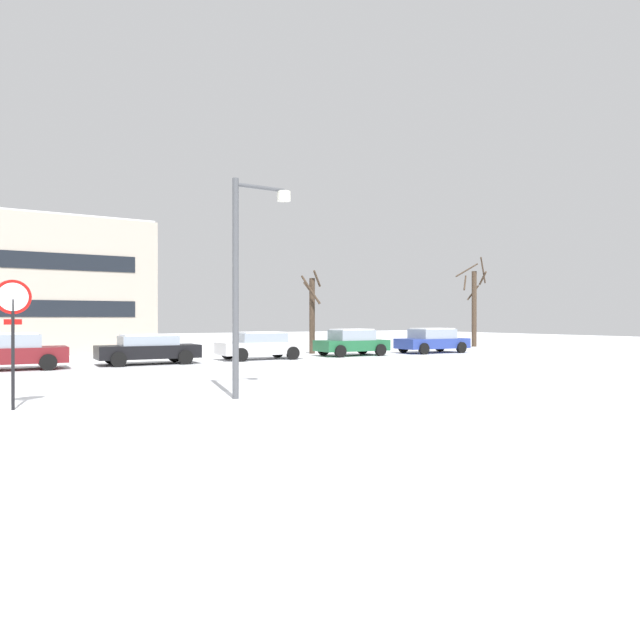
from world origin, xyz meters
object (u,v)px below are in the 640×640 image
Objects in this scene: stop_sign at (13,319)px; parked_car_maroon at (7,351)px; parked_car_black at (148,349)px; parked_car_white at (260,345)px; street_lamp at (246,265)px; parked_car_blue at (432,340)px; parked_car_green at (352,342)px.

stop_sign is 0.65× the size of parked_car_maroon.
parked_car_white reaches higher than parked_car_black.
street_lamp is 13.19m from parked_car_maroon.
parked_car_maroon is 1.01× the size of parked_car_blue.
street_lamp is at bearing -9.73° from stop_sign.
street_lamp reaches higher than stop_sign.
parked_car_black is at bearing 0.69° from parked_car_maroon.
parked_car_black is 1.11× the size of parked_car_green.
parked_car_maroon is 1.05× the size of parked_car_white.
stop_sign is 0.52× the size of street_lamp.
parked_car_maroon is 1.11× the size of parked_car_green.
street_lamp is 21.06m from parked_car_blue.
parked_car_maroon is at bearing 179.73° from parked_car_blue.
parked_car_blue is (17.16, 11.92, -2.65)m from street_lamp.
parked_car_green is (16.43, 0.23, -0.01)m from parked_car_maroon.
street_lamp is (5.18, -0.89, 1.37)m from stop_sign.
parked_car_white is at bearing 1.18° from parked_car_black.
street_lamp is 1.26× the size of parked_car_maroon.
parked_car_black is at bearing -179.17° from parked_car_green.
parked_car_green is at bearing 46.33° from street_lamp.
parked_car_black is (5.48, 0.07, -0.06)m from parked_car_maroon.
stop_sign is at bearing 170.27° from street_lamp.
parked_car_green is at bearing 33.95° from stop_sign.
parked_car_blue is at bearing -0.27° from parked_car_maroon.
stop_sign is 12.73m from parked_car_black.
parked_car_white is (5.48, 0.11, 0.02)m from parked_car_black.
parked_car_blue is (16.43, -0.17, 0.05)m from parked_car_black.
parked_car_black is 16.43m from parked_car_blue.
parked_car_maroon is 16.43m from parked_car_green.
street_lamp is 1.40× the size of parked_car_green.
street_lamp is at bearing -133.67° from parked_car_green.
parked_car_maroon is at bearing -179.06° from parked_car_white.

